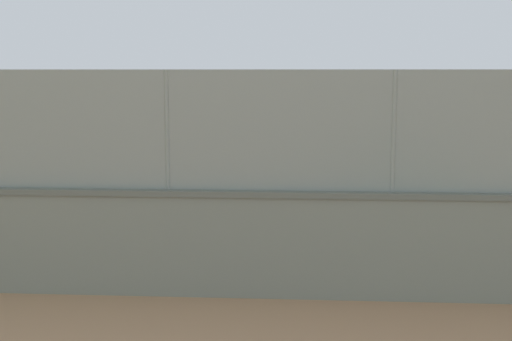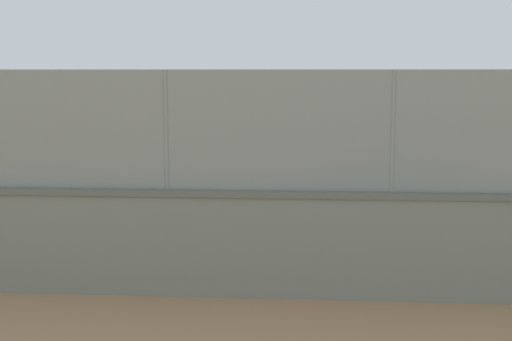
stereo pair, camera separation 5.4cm
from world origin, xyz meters
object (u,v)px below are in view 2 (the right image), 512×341
player_crossing_court (152,171)px  sports_ball (124,227)px  player_baseline_waiting (129,195)px  player_foreground_swinging (366,177)px

player_crossing_court → sports_ball: player_crossing_court is taller
player_crossing_court → player_baseline_waiting: player_baseline_waiting is taller
player_baseline_waiting → sports_ball: bearing=-71.5°
player_foreground_swinging → player_baseline_waiting: 4.71m
player_crossing_court → player_baseline_waiting: bearing=92.7°
player_foreground_swinging → sports_ball: player_foreground_swinging is taller
player_crossing_court → player_baseline_waiting: size_ratio=1.00×
player_baseline_waiting → sports_ball: player_baseline_waiting is taller
player_crossing_court → player_foreground_swinging: bearing=161.2°
player_baseline_waiting → sports_ball: size_ratio=12.45×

